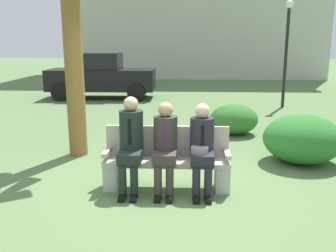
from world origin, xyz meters
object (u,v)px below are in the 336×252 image
(shrub_near_bench, at_px, (303,139))
(shrub_mid_lawn, at_px, (234,119))
(seated_man_middle, at_px, (165,143))
(parked_car_near, at_px, (101,76))
(park_bench, at_px, (167,160))
(seated_man_left, at_px, (131,140))
(street_lamp, at_px, (287,43))
(seated_man_right, at_px, (202,144))

(shrub_near_bench, relative_size, shrub_mid_lawn, 1.24)
(seated_man_middle, distance_m, parked_car_near, 9.17)
(park_bench, xyz_separation_m, seated_man_left, (-0.50, -0.12, 0.34))
(shrub_near_bench, xyz_separation_m, shrub_mid_lawn, (-0.96, 2.02, -0.08))
(park_bench, distance_m, street_lamp, 7.89)
(shrub_mid_lawn, bearing_deg, seated_man_right, -104.23)
(seated_man_middle, relative_size, street_lamp, 0.39)
(parked_car_near, bearing_deg, seated_man_right, -68.56)
(seated_man_left, xyz_separation_m, seated_man_right, (1.00, -0.01, -0.05))
(street_lamp, bearing_deg, shrub_near_bench, -100.66)
(shrub_near_bench, distance_m, shrub_mid_lawn, 2.24)
(seated_man_left, bearing_deg, street_lamp, 61.06)
(street_lamp, bearing_deg, seated_man_left, -118.94)
(seated_man_left, relative_size, seated_man_right, 1.07)
(shrub_mid_lawn, bearing_deg, park_bench, -112.56)
(park_bench, bearing_deg, shrub_mid_lawn, 67.44)
(shrub_mid_lawn, xyz_separation_m, parked_car_near, (-4.29, 5.28, 0.49))
(seated_man_middle, relative_size, parked_car_near, 0.33)
(seated_man_middle, bearing_deg, street_lamp, 64.19)
(park_bench, xyz_separation_m, shrub_near_bench, (2.33, 1.27, 0.01))
(seated_man_middle, distance_m, seated_man_right, 0.52)
(seated_man_right, bearing_deg, park_bench, 164.99)
(seated_man_right, height_order, street_lamp, street_lamp)
(park_bench, height_order, seated_man_left, seated_man_left)
(seated_man_left, height_order, street_lamp, street_lamp)
(park_bench, height_order, parked_car_near, parked_car_near)
(seated_man_right, bearing_deg, shrub_mid_lawn, 75.77)
(street_lamp, bearing_deg, seated_man_right, -112.28)
(seated_man_middle, bearing_deg, shrub_mid_lawn, 67.92)
(park_bench, height_order, seated_man_middle, seated_man_middle)
(seated_man_right, bearing_deg, seated_man_middle, 179.18)
(parked_car_near, distance_m, street_lamp, 6.64)
(seated_man_left, relative_size, street_lamp, 0.41)
(seated_man_middle, xyz_separation_m, seated_man_right, (0.52, -0.01, -0.01))
(seated_man_middle, bearing_deg, seated_man_right, -0.82)
(park_bench, xyz_separation_m, street_lamp, (3.39, 6.93, 1.64))
(park_bench, bearing_deg, shrub_near_bench, 28.67)
(seated_man_right, relative_size, parked_car_near, 0.32)
(park_bench, xyz_separation_m, shrub_mid_lawn, (1.37, 3.30, -0.07))
(park_bench, relative_size, street_lamp, 0.54)
(park_bench, distance_m, parked_car_near, 9.07)
(park_bench, distance_m, seated_man_right, 0.59)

